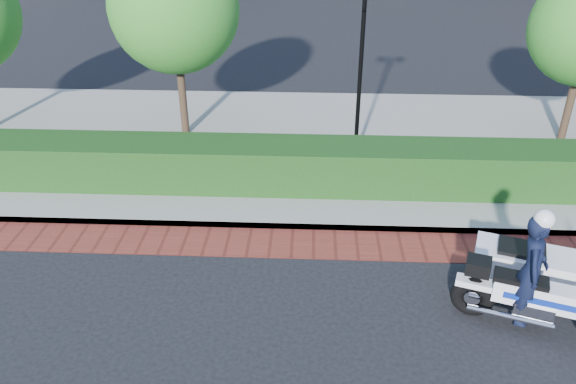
{
  "coord_description": "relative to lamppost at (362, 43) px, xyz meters",
  "views": [
    {
      "loc": [
        -0.08,
        -7.48,
        6.08
      ],
      "look_at": [
        -0.5,
        1.75,
        1.0
      ],
      "focal_mm": 35.0,
      "sensor_mm": 36.0,
      "label": 1
    }
  ],
  "objects": [
    {
      "name": "lamppost",
      "position": [
        0.0,
        0.0,
        0.0
      ],
      "size": [
        1.02,
        0.7,
        4.21
      ],
      "color": "black",
      "rests_on": "sidewalk"
    },
    {
      "name": "hedge_main",
      "position": [
        -1.0,
        -1.6,
        -2.31
      ],
      "size": [
        18.0,
        1.2,
        1.0
      ],
      "primitive_type": "cube",
      "color": "black",
      "rests_on": "sidewalk"
    },
    {
      "name": "police_motorcycle",
      "position": [
        2.43,
        -5.49,
        -2.24
      ],
      "size": [
        2.52,
        2.23,
        2.09
      ],
      "rotation": [
        0.0,
        0.0,
        -0.32
      ],
      "color": "black",
      "rests_on": "ground"
    },
    {
      "name": "tree_b",
      "position": [
        -4.5,
        1.3,
        0.48
      ],
      "size": [
        3.2,
        3.2,
        4.89
      ],
      "color": "#332319",
      "rests_on": "sidewalk"
    },
    {
      "name": "ground",
      "position": [
        -1.0,
        -5.2,
        -2.96
      ],
      "size": [
        120.0,
        120.0,
        0.0
      ],
      "primitive_type": "plane",
      "color": "black",
      "rests_on": "ground"
    },
    {
      "name": "sidewalk",
      "position": [
        -1.0,
        0.8,
        -2.88
      ],
      "size": [
        60.0,
        8.0,
        0.15
      ],
      "primitive_type": "cube",
      "color": "gray",
      "rests_on": "ground"
    },
    {
      "name": "brick_strip",
      "position": [
        -1.0,
        -3.7,
        -2.95
      ],
      "size": [
        60.0,
        1.0,
        0.01
      ],
      "primitive_type": "cube",
      "color": "maroon",
      "rests_on": "ground"
    }
  ]
}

